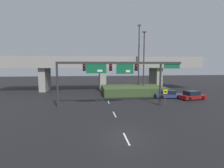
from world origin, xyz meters
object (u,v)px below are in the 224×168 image
Objects in this scene: signal_gantry at (117,70)px; parked_sedan_mid_right at (192,95)px; parked_sedan_near_right at (169,94)px; speed_limit_sign at (165,95)px; highway_light_pole_near at (139,57)px; highway_light_pole_far at (144,61)px.

signal_gantry is 3.75× the size of parked_sedan_mid_right.
speed_limit_sign is at bearing -105.66° from parked_sedan_near_right.
speed_limit_sign is at bearing -8.34° from signal_gantry.
parked_sedan_near_right is (10.11, 5.28, -4.54)m from signal_gantry.
parked_sedan_near_right is at bearing 139.47° from parked_sedan_mid_right.
parked_sedan_near_right is at bearing 61.08° from speed_limit_sign.
parked_sedan_near_right is at bearing -67.80° from highway_light_pole_near.
highway_light_pole_far is at bearing -77.27° from highway_light_pole_near.
parked_sedan_mid_right is (3.37, -1.84, 0.04)m from parked_sedan_near_right.
speed_limit_sign is at bearing -90.56° from highway_light_pole_near.
highway_light_pole_far is (0.48, -2.13, -0.89)m from highway_light_pole_near.
highway_light_pole_far reaches higher than parked_sedan_mid_right.
parked_sedan_mid_right is at bearing -15.40° from parked_sedan_near_right.
signal_gantry is at bearing -177.55° from parked_sedan_mid_right.
highway_light_pole_near reaches higher than signal_gantry.
highway_light_pole_far is 2.54× the size of parked_sedan_near_right.
signal_gantry reaches higher than parked_sedan_mid_right.
signal_gantry is at bearing 171.66° from speed_limit_sign.
parked_sedan_mid_right is at bearing 32.88° from speed_limit_sign.
parked_sedan_mid_right reaches higher than parked_sedan_near_right.
signal_gantry is 1.39× the size of highway_light_pole_far.
parked_sedan_near_right is 3.84m from parked_sedan_mid_right.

